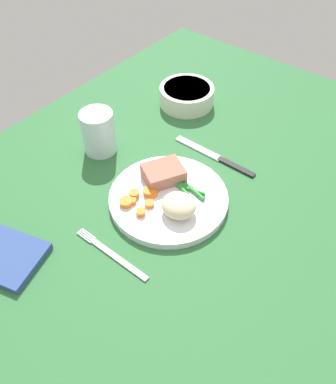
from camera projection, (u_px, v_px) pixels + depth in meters
The scene contains 11 objects.
dining_table at pixel (180, 194), 82.41cm from camera, with size 120.00×90.00×2.00cm.
dinner_plate at pixel (168, 198), 79.12cm from camera, with size 23.63×23.63×1.60cm, color white.
meat_portion at pixel (163, 173), 80.76cm from camera, with size 7.90×6.21×2.90cm, color #A86B56.
mashed_potatoes at pixel (179, 205), 74.18cm from camera, with size 6.22×6.73×3.84cm, color beige.
carrot_slices at pixel (140, 198), 77.30cm from camera, with size 7.50×6.12×1.22cm.
green_beans at pixel (186, 187), 79.56cm from camera, with size 3.89×9.22×0.85cm.
fork at pixel (112, 254), 70.70cm from camera, with size 1.44×16.60×0.40cm.
knife at pixel (216, 157), 88.38cm from camera, with size 1.70×20.50×0.64cm.
water_glass at pixel (99, 135), 87.40cm from camera, with size 7.29×7.29×9.81cm.
salad_bowl at pixel (187, 95), 100.85cm from camera, with size 13.74×13.74×4.71cm.
napkin at pixel (5, 256), 69.90cm from camera, with size 10.32×12.89×1.34cm, color #334C8C.
Camera 1 is at (-45.38, -33.03, 61.39)cm, focal length 37.25 mm.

